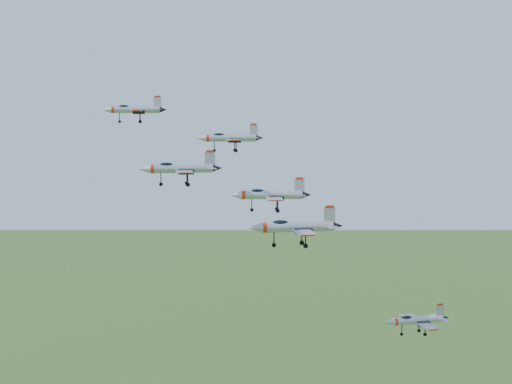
{
  "coord_description": "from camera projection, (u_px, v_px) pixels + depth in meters",
  "views": [
    {
      "loc": [
        7.88,
        -109.46,
        157.93
      ],
      "look_at": [
        6.23,
        -1.12,
        146.53
      ],
      "focal_mm": 50.0,
      "sensor_mm": 36.0,
      "label": 1
    }
  ],
  "objects": [
    {
      "name": "jet_left_low",
      "position": [
        270.0,
        195.0,
        120.88
      ],
      "size": [
        13.97,
        11.51,
        3.74
      ],
      "rotation": [
        0.0,
        0.0,
        0.04
      ],
      "color": "#9CA1A8"
    },
    {
      "name": "jet_right_low",
      "position": [
        295.0,
        227.0,
        101.67
      ],
      "size": [
        13.96,
        11.69,
        3.74
      ],
      "rotation": [
        0.0,
        0.0,
        0.17
      ],
      "color": "#9CA1A8"
    },
    {
      "name": "jet_left_high",
      "position": [
        229.0,
        138.0,
        111.69
      ],
      "size": [
        10.7,
        8.94,
        2.86
      ],
      "rotation": [
        0.0,
        0.0,
        0.15
      ],
      "color": "#9CA1A8"
    },
    {
      "name": "jet_right_high",
      "position": [
        179.0,
        168.0,
        94.4
      ],
      "size": [
        11.23,
        9.42,
        3.01
      ],
      "rotation": [
        0.0,
        0.0,
        0.18
      ],
      "color": "#9CA1A8"
    },
    {
      "name": "jet_trail",
      "position": [
        416.0,
        320.0,
        108.77
      ],
      "size": [
        10.83,
        9.19,
        2.94
      ],
      "rotation": [
        0.0,
        0.0,
        0.27
      ],
      "color": "#9CA1A8"
    },
    {
      "name": "jet_lead",
      "position": [
        134.0,
        109.0,
        116.02
      ],
      "size": [
        10.63,
        8.86,
        2.84
      ],
      "rotation": [
        0.0,
        0.0,
        0.14
      ],
      "color": "#9CA1A8"
    }
  ]
}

